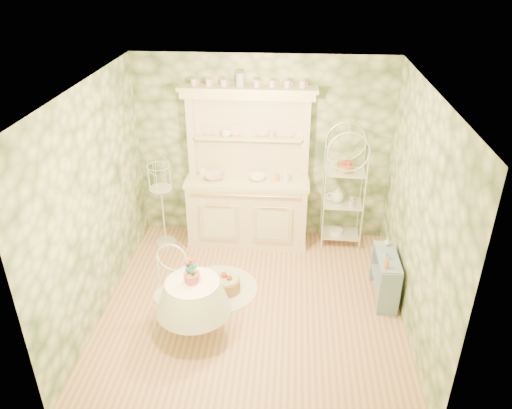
# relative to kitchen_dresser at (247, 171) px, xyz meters

# --- Properties ---
(floor) EXTENTS (3.60, 3.60, 0.00)m
(floor) POSITION_rel_kitchen_dresser_xyz_m (0.20, -1.52, -1.15)
(floor) COLOR tan
(floor) RESTS_ON ground
(ceiling) EXTENTS (3.60, 3.60, 0.00)m
(ceiling) POSITION_rel_kitchen_dresser_xyz_m (0.20, -1.52, 1.56)
(ceiling) COLOR white
(ceiling) RESTS_ON floor
(wall_left) EXTENTS (3.60, 3.60, 0.00)m
(wall_left) POSITION_rel_kitchen_dresser_xyz_m (-1.60, -1.52, 0.21)
(wall_left) COLOR beige
(wall_left) RESTS_ON floor
(wall_right) EXTENTS (3.60, 3.60, 0.00)m
(wall_right) POSITION_rel_kitchen_dresser_xyz_m (2.00, -1.52, 0.21)
(wall_right) COLOR beige
(wall_right) RESTS_ON floor
(wall_back) EXTENTS (3.60, 3.60, 0.00)m
(wall_back) POSITION_rel_kitchen_dresser_xyz_m (0.20, 0.28, 0.21)
(wall_back) COLOR beige
(wall_back) RESTS_ON floor
(wall_front) EXTENTS (3.60, 3.60, 0.00)m
(wall_front) POSITION_rel_kitchen_dresser_xyz_m (0.20, -3.32, 0.21)
(wall_front) COLOR beige
(wall_front) RESTS_ON floor
(kitchen_dresser) EXTENTS (1.87, 0.61, 2.29)m
(kitchen_dresser) POSITION_rel_kitchen_dresser_xyz_m (0.00, 0.00, 0.00)
(kitchen_dresser) COLOR beige
(kitchen_dresser) RESTS_ON floor
(bakers_rack) EXTENTS (0.58, 0.42, 1.81)m
(bakers_rack) POSITION_rel_kitchen_dresser_xyz_m (1.36, 0.06, -0.24)
(bakers_rack) COLOR white
(bakers_rack) RESTS_ON floor
(side_shelf) EXTENTS (0.31, 0.73, 0.61)m
(side_shelf) POSITION_rel_kitchen_dresser_xyz_m (1.82, -1.22, -0.84)
(side_shelf) COLOR #7C98B6
(side_shelf) RESTS_ON floor
(round_table) EXTENTS (0.71, 0.71, 0.71)m
(round_table) POSITION_rel_kitchen_dresser_xyz_m (-0.42, -2.05, -0.79)
(round_table) COLOR white
(round_table) RESTS_ON floor
(cafe_chair) EXTENTS (0.41, 0.41, 0.80)m
(cafe_chair) POSITION_rel_kitchen_dresser_xyz_m (-0.69, -1.96, -0.75)
(cafe_chair) COLOR white
(cafe_chair) RESTS_ON floor
(birdcage_stand) EXTENTS (0.37, 0.37, 1.40)m
(birdcage_stand) POSITION_rel_kitchen_dresser_xyz_m (-1.21, -0.17, -0.45)
(birdcage_stand) COLOR white
(birdcage_stand) RESTS_ON floor
(floor_basket) EXTENTS (0.40, 0.40, 0.23)m
(floor_basket) POSITION_rel_kitchen_dresser_xyz_m (-0.15, -1.26, -1.03)
(floor_basket) COLOR #B07E4F
(floor_basket) RESTS_ON floor
(lace_rug) EXTENTS (1.04, 1.04, 0.01)m
(lace_rug) POSITION_rel_kitchen_dresser_xyz_m (-0.28, -1.21, -1.14)
(lace_rug) COLOR white
(lace_rug) RESTS_ON floor
(bowl_floral) EXTENTS (0.33, 0.33, 0.07)m
(bowl_floral) POSITION_rel_kitchen_dresser_xyz_m (-0.47, -0.02, -0.13)
(bowl_floral) COLOR white
(bowl_floral) RESTS_ON kitchen_dresser
(bowl_white) EXTENTS (0.28, 0.28, 0.08)m
(bowl_white) POSITION_rel_kitchen_dresser_xyz_m (0.14, -0.01, -0.13)
(bowl_white) COLOR white
(bowl_white) RESTS_ON kitchen_dresser
(cup_left) EXTENTS (0.15, 0.15, 0.11)m
(cup_left) POSITION_rel_kitchen_dresser_xyz_m (-0.31, 0.16, 0.47)
(cup_left) COLOR white
(cup_left) RESTS_ON kitchen_dresser
(cup_right) EXTENTS (0.10, 0.10, 0.10)m
(cup_right) POSITION_rel_kitchen_dresser_xyz_m (0.33, 0.16, 0.47)
(cup_right) COLOR white
(cup_right) RESTS_ON kitchen_dresser
(potted_geranium) EXTENTS (0.16, 0.13, 0.28)m
(potted_geranium) POSITION_rel_kitchen_dresser_xyz_m (-0.41, -2.08, -0.30)
(potted_geranium) COLOR #3F7238
(potted_geranium) RESTS_ON round_table
(bottle_amber) EXTENTS (0.07, 0.07, 0.16)m
(bottle_amber) POSITION_rel_kitchen_dresser_xyz_m (1.76, -1.47, -0.46)
(bottle_amber) COLOR #CC8A3E
(bottle_amber) RESTS_ON side_shelf
(bottle_blue) EXTENTS (0.06, 0.06, 0.11)m
(bottle_blue) POSITION_rel_kitchen_dresser_xyz_m (1.79, -1.27, -0.49)
(bottle_blue) COLOR #84A1B8
(bottle_blue) RESTS_ON side_shelf
(bottle_glass) EXTENTS (0.10, 0.10, 0.11)m
(bottle_glass) POSITION_rel_kitchen_dresser_xyz_m (1.85, -0.98, -0.50)
(bottle_glass) COLOR silver
(bottle_glass) RESTS_ON side_shelf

